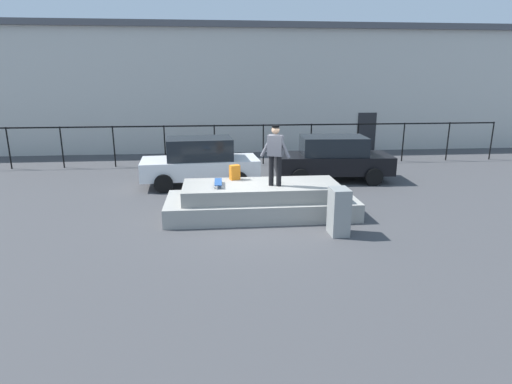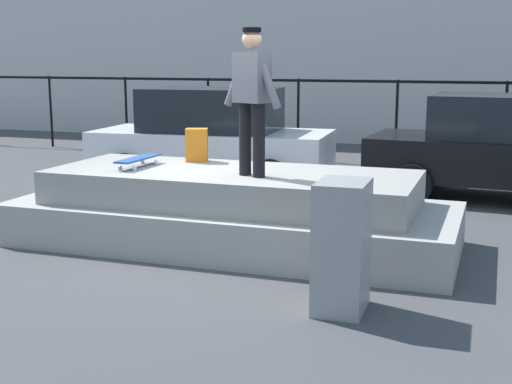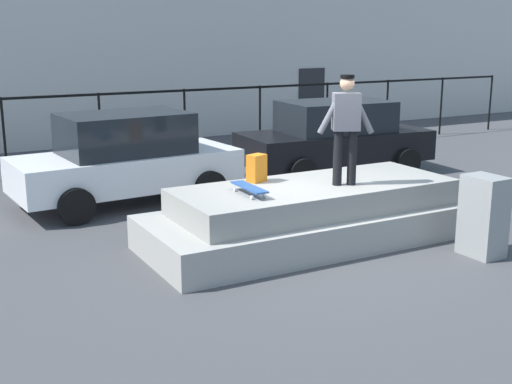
# 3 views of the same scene
# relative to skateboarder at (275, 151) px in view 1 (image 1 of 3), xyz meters

# --- Properties ---
(ground_plane) EXTENTS (60.00, 60.00, 0.00)m
(ground_plane) POSITION_rel_skateboarder_xyz_m (-0.54, -0.06, -1.87)
(ground_plane) COLOR #424244
(concrete_ledge) EXTENTS (5.37, 2.10, 0.91)m
(concrete_ledge) POSITION_rel_skateboarder_xyz_m (-0.35, 0.26, -1.46)
(concrete_ledge) COLOR #9E9B93
(concrete_ledge) RESTS_ON ground_plane
(skateboarder) EXTENTS (0.83, 0.44, 1.67)m
(skateboarder) POSITION_rel_skateboarder_xyz_m (0.00, 0.00, 0.00)
(skateboarder) COLOR black
(skateboarder) RESTS_ON concrete_ledge
(skateboard) EXTENTS (0.24, 0.84, 0.12)m
(skateboard) POSITION_rel_skateboarder_xyz_m (-1.57, 0.16, -0.86)
(skateboard) COLOR #264C8C
(skateboard) RESTS_ON concrete_ledge
(backpack) EXTENTS (0.33, 0.28, 0.43)m
(backpack) POSITION_rel_skateboarder_xyz_m (-1.07, 0.84, -0.74)
(backpack) COLOR orange
(backpack) RESTS_ON concrete_ledge
(car_white_sedan_near) EXTENTS (4.29, 2.24, 1.73)m
(car_white_sedan_near) POSITION_rel_skateboarder_xyz_m (-2.18, 3.94, -1.00)
(car_white_sedan_near) COLOR white
(car_white_sedan_near) RESTS_ON ground_plane
(car_black_sedan_mid) EXTENTS (4.43, 2.25, 1.68)m
(car_black_sedan_mid) POSITION_rel_skateboarder_xyz_m (2.82, 4.21, -1.02)
(car_black_sedan_mid) COLOR black
(car_black_sedan_mid) RESTS_ON ground_plane
(utility_box) EXTENTS (0.45, 0.61, 1.19)m
(utility_box) POSITION_rel_skateboarder_xyz_m (1.40, -1.51, -1.28)
(utility_box) COLOR gray
(utility_box) RESTS_ON ground_plane
(fence_row) EXTENTS (24.06, 0.06, 1.79)m
(fence_row) POSITION_rel_skateboarder_xyz_m (-0.54, 7.56, -0.61)
(fence_row) COLOR black
(fence_row) RESTS_ON ground_plane
(warehouse_building) EXTENTS (35.66, 8.69, 6.45)m
(warehouse_building) POSITION_rel_skateboarder_xyz_m (-0.54, 14.84, 1.36)
(warehouse_building) COLOR beige
(warehouse_building) RESTS_ON ground_plane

